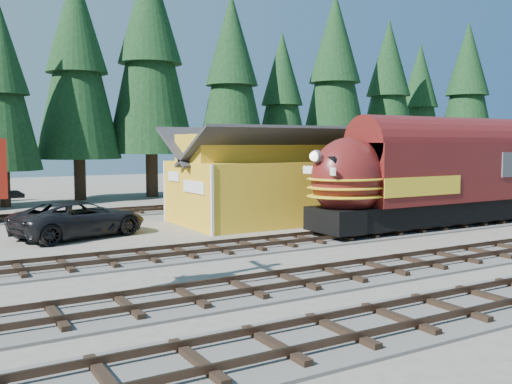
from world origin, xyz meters
TOP-DOWN VIEW (x-y plane):
  - ground at (0.00, 0.00)m, footprint 120.00×120.00m
  - track_siding at (10.00, 4.00)m, footprint 68.00×3.20m
  - track_spur at (-10.00, 18.00)m, footprint 32.00×3.20m
  - depot at (-0.00, 10.50)m, footprint 12.80×7.00m
  - conifer_backdrop at (6.74, 24.30)m, footprint 78.79×23.67m
  - locomotive at (4.89, 4.00)m, footprint 15.90×3.16m
  - pickup_truck_a at (-11.42, 10.47)m, footprint 6.82×4.62m

SIDE VIEW (x-z plane):
  - ground at x=0.00m, z-range 0.00..0.00m
  - track_siding at x=10.00m, z-range -0.11..0.22m
  - track_spur at x=-10.00m, z-range -0.11..0.22m
  - pickup_truck_a at x=-11.42m, z-range 0.00..1.74m
  - locomotive at x=4.89m, z-range 0.37..4.69m
  - depot at x=0.00m, z-range 0.31..5.61m
  - conifer_backdrop at x=6.74m, z-range 1.36..18.45m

